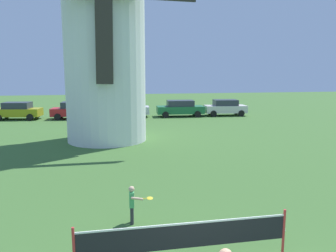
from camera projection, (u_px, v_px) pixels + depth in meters
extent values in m
cylinder|color=white|center=(105.00, 66.00, 20.03)|extent=(4.85, 4.85, 9.19)
cylinder|color=red|center=(284.00, 232.00, 7.63)|extent=(0.06, 0.06, 1.10)
cube|color=black|center=(185.00, 236.00, 7.18)|extent=(4.67, 0.01, 0.55)
cube|color=white|center=(185.00, 224.00, 7.13)|extent=(4.67, 0.02, 0.04)
cylinder|color=#333338|center=(132.00, 214.00, 9.32)|extent=(0.10, 0.10, 0.49)
cylinder|color=#333338|center=(132.00, 216.00, 9.18)|extent=(0.10, 0.10, 0.49)
cube|color=#4CB266|center=(132.00, 199.00, 9.18)|extent=(0.15, 0.25, 0.44)
sphere|color=#DBB28E|center=(132.00, 189.00, 9.13)|extent=(0.16, 0.16, 0.16)
cylinder|color=#DBB28E|center=(132.00, 198.00, 9.33)|extent=(0.07, 0.07, 0.33)
cylinder|color=#DBB28E|center=(137.00, 199.00, 9.05)|extent=(0.34, 0.10, 0.13)
cylinder|color=yellow|center=(142.00, 198.00, 9.06)|extent=(0.22, 0.04, 0.04)
ellipsoid|color=yellow|center=(150.00, 198.00, 9.08)|extent=(0.20, 0.26, 0.03)
sphere|color=silver|center=(281.00, 229.00, 8.68)|extent=(0.22, 0.22, 0.22)
cube|color=#999919|center=(18.00, 112.00, 29.71)|extent=(4.24, 2.26, 0.70)
cube|color=#2D333D|center=(17.00, 105.00, 29.61)|extent=(2.45, 1.80, 0.56)
cylinder|color=black|center=(37.00, 115.00, 30.66)|extent=(0.62, 0.26, 0.60)
cylinder|color=black|center=(30.00, 117.00, 28.99)|extent=(0.62, 0.26, 0.60)
cylinder|color=black|center=(7.00, 115.00, 30.54)|extent=(0.62, 0.26, 0.60)
cube|color=red|center=(76.00, 112.00, 30.11)|extent=(4.35, 1.99, 0.70)
cube|color=#2D333D|center=(75.00, 105.00, 30.00)|extent=(2.48, 1.66, 0.56)
cylinder|color=black|center=(93.00, 114.00, 31.17)|extent=(0.61, 0.22, 0.60)
cylinder|color=black|center=(91.00, 117.00, 29.50)|extent=(0.61, 0.22, 0.60)
cylinder|color=black|center=(61.00, 115.00, 30.82)|extent=(0.61, 0.22, 0.60)
cylinder|color=black|center=(58.00, 117.00, 29.16)|extent=(0.61, 0.22, 0.60)
cube|color=silver|center=(126.00, 110.00, 31.28)|extent=(4.40, 1.99, 0.70)
cube|color=#2D333D|center=(126.00, 104.00, 31.18)|extent=(2.50, 1.66, 0.56)
cylinder|color=black|center=(141.00, 113.00, 32.35)|extent=(0.61, 0.22, 0.60)
cylinder|color=black|center=(142.00, 115.00, 30.68)|extent=(0.61, 0.22, 0.60)
cylinder|color=black|center=(111.00, 113.00, 32.00)|extent=(0.61, 0.22, 0.60)
cylinder|color=black|center=(110.00, 115.00, 30.34)|extent=(0.61, 0.22, 0.60)
cube|color=#1E6638|center=(180.00, 110.00, 31.74)|extent=(4.59, 1.99, 0.70)
cube|color=#2D333D|center=(180.00, 103.00, 31.64)|extent=(2.61, 1.65, 0.56)
cylinder|color=black|center=(194.00, 112.00, 32.81)|extent=(0.61, 0.22, 0.60)
cylinder|color=black|center=(198.00, 114.00, 31.15)|extent=(0.61, 0.22, 0.60)
cylinder|color=black|center=(164.00, 113.00, 32.44)|extent=(0.61, 0.22, 0.60)
cylinder|color=black|center=(166.00, 115.00, 30.77)|extent=(0.61, 0.22, 0.60)
cube|color=silver|center=(225.00, 109.00, 32.44)|extent=(4.17, 2.06, 0.70)
cube|color=#2D333D|center=(225.00, 103.00, 32.34)|extent=(2.39, 1.70, 0.56)
cylinder|color=black|center=(236.00, 111.00, 33.46)|extent=(0.61, 0.23, 0.60)
cylinder|color=black|center=(241.00, 113.00, 31.79)|extent=(0.61, 0.23, 0.60)
cylinder|color=black|center=(210.00, 112.00, 33.20)|extent=(0.61, 0.23, 0.60)
cylinder|color=black|center=(214.00, 114.00, 31.53)|extent=(0.61, 0.23, 0.60)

